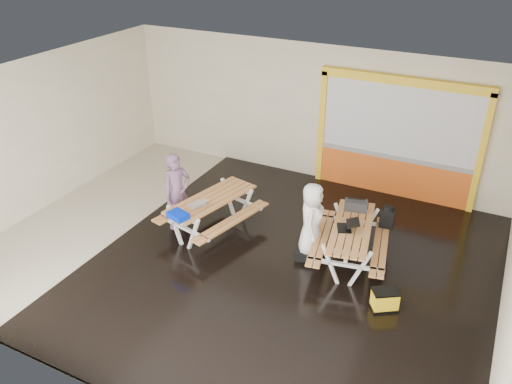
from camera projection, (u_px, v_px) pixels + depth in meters
The scene contains 14 objects.
room at pixel (235, 177), 9.95m from camera, with size 10.02×8.02×3.52m.
deck at pixel (292, 268), 10.27m from camera, with size 7.50×7.98×0.05m, color black.
kiosk at pixel (397, 141), 12.31m from camera, with size 3.88×0.16×3.00m.
picnic_table_left at pixel (211, 206), 11.18m from camera, with size 1.90×2.41×0.86m.
picnic_table_right at pixel (351, 235), 10.20m from camera, with size 1.79×2.33×0.84m.
person_left at pixel (177, 193), 11.21m from camera, with size 0.65×0.43×1.80m, color #6A4B66.
person_right at pixel (312, 219), 10.28m from camera, with size 0.75×0.49×1.54m, color white.
laptop_left at pixel (198, 204), 10.77m from camera, with size 0.50×0.49×0.17m.
laptop_right at pixel (347, 226), 10.02m from camera, with size 0.52×0.49×0.17m.
blue_pouch at pixel (178, 215), 10.35m from camera, with size 0.40×0.28×0.12m, color #0021C2.
toolbox at pixel (356, 205), 10.63m from camera, with size 0.50×0.33×0.27m.
backpack at pixel (387, 217), 10.57m from camera, with size 0.30×0.21×0.47m.
dark_case at pixel (306, 254), 10.50m from camera, with size 0.45×0.34×0.17m, color black.
fluke_bag at pixel (385, 300), 9.11m from camera, with size 0.55×0.50×0.39m.
Camera 1 is at (4.36, -7.76, 6.23)m, focal length 36.61 mm.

